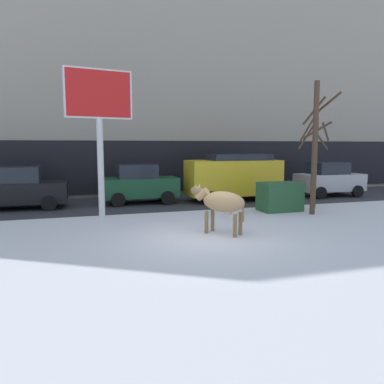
{
  "coord_description": "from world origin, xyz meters",
  "views": [
    {
      "loc": [
        -3.53,
        -10.34,
        2.74
      ],
      "look_at": [
        0.4,
        2.35,
        1.1
      ],
      "focal_mm": 35.29,
      "sensor_mm": 36.0,
      "label": 1
    }
  ],
  "objects_px": {
    "car_darkgreen_hatchback": "(140,184)",
    "bare_tree_right_lot": "(315,157)",
    "cow_tan": "(221,202)",
    "car_silver_hatchback": "(329,179)",
    "billboard": "(99,103)",
    "bare_tree_left_lot": "(315,144)",
    "car_yellow_van": "(234,176)",
    "car_black_sedan": "(16,188)",
    "dumpster": "(280,197)",
    "pedestrian_near_billboard": "(190,178)"
  },
  "relations": [
    {
      "from": "bare_tree_left_lot",
      "to": "car_black_sedan",
      "type": "bearing_deg",
      "value": 157.35
    },
    {
      "from": "bare_tree_right_lot",
      "to": "dumpster",
      "type": "height_order",
      "value": "bare_tree_right_lot"
    },
    {
      "from": "car_black_sedan",
      "to": "car_yellow_van",
      "type": "height_order",
      "value": "car_yellow_van"
    },
    {
      "from": "car_darkgreen_hatchback",
      "to": "bare_tree_left_lot",
      "type": "bearing_deg",
      "value": -38.51
    },
    {
      "from": "car_yellow_van",
      "to": "pedestrian_near_billboard",
      "type": "distance_m",
      "value": 3.45
    },
    {
      "from": "pedestrian_near_billboard",
      "to": "dumpster",
      "type": "xyz_separation_m",
      "value": [
        1.98,
        -6.51,
        -0.28
      ]
    },
    {
      "from": "cow_tan",
      "to": "pedestrian_near_billboard",
      "type": "distance_m",
      "value": 9.89
    },
    {
      "from": "billboard",
      "to": "dumpster",
      "type": "height_order",
      "value": "billboard"
    },
    {
      "from": "cow_tan",
      "to": "dumpster",
      "type": "bearing_deg",
      "value": 39.25
    },
    {
      "from": "car_yellow_van",
      "to": "pedestrian_near_billboard",
      "type": "relative_size",
      "value": 2.67
    },
    {
      "from": "billboard",
      "to": "dumpster",
      "type": "relative_size",
      "value": 3.27
    },
    {
      "from": "dumpster",
      "to": "car_silver_hatchback",
      "type": "bearing_deg",
      "value": 33.94
    },
    {
      "from": "car_darkgreen_hatchback",
      "to": "car_yellow_van",
      "type": "relative_size",
      "value": 0.76
    },
    {
      "from": "car_darkgreen_hatchback",
      "to": "pedestrian_near_billboard",
      "type": "bearing_deg",
      "value": 38.67
    },
    {
      "from": "bare_tree_right_lot",
      "to": "car_yellow_van",
      "type": "bearing_deg",
      "value": 131.88
    },
    {
      "from": "billboard",
      "to": "bare_tree_left_lot",
      "type": "distance_m",
      "value": 8.51
    },
    {
      "from": "car_black_sedan",
      "to": "car_yellow_van",
      "type": "relative_size",
      "value": 0.91
    },
    {
      "from": "cow_tan",
      "to": "bare_tree_left_lot",
      "type": "bearing_deg",
      "value": 23.91
    },
    {
      "from": "cow_tan",
      "to": "bare_tree_right_lot",
      "type": "xyz_separation_m",
      "value": [
        5.84,
        3.61,
        1.26
      ]
    },
    {
      "from": "car_silver_hatchback",
      "to": "pedestrian_near_billboard",
      "type": "bearing_deg",
      "value": 155.3
    },
    {
      "from": "car_darkgreen_hatchback",
      "to": "dumpster",
      "type": "height_order",
      "value": "car_darkgreen_hatchback"
    },
    {
      "from": "cow_tan",
      "to": "car_yellow_van",
      "type": "xyz_separation_m",
      "value": [
        3.23,
        6.52,
        0.25
      ]
    },
    {
      "from": "car_yellow_van",
      "to": "car_black_sedan",
      "type": "bearing_deg",
      "value": 177.55
    },
    {
      "from": "car_darkgreen_hatchback",
      "to": "bare_tree_right_lot",
      "type": "bearing_deg",
      "value": -25.46
    },
    {
      "from": "cow_tan",
      "to": "car_yellow_van",
      "type": "bearing_deg",
      "value": 63.65
    },
    {
      "from": "billboard",
      "to": "car_darkgreen_hatchback",
      "type": "height_order",
      "value": "billboard"
    },
    {
      "from": "bare_tree_left_lot",
      "to": "dumpster",
      "type": "bearing_deg",
      "value": 129.96
    },
    {
      "from": "car_black_sedan",
      "to": "car_yellow_van",
      "type": "distance_m",
      "value": 10.0
    },
    {
      "from": "cow_tan",
      "to": "pedestrian_near_billboard",
      "type": "bearing_deg",
      "value": 78.77
    },
    {
      "from": "dumpster",
      "to": "pedestrian_near_billboard",
      "type": "bearing_deg",
      "value": 106.95
    },
    {
      "from": "billboard",
      "to": "bare_tree_left_lot",
      "type": "relative_size",
      "value": 1.06
    },
    {
      "from": "car_silver_hatchback",
      "to": "bare_tree_right_lot",
      "type": "xyz_separation_m",
      "value": [
        -3.0,
        -2.91,
        1.33
      ]
    },
    {
      "from": "billboard",
      "to": "car_darkgreen_hatchback",
      "type": "xyz_separation_m",
      "value": [
        1.97,
        3.05,
        -3.39
      ]
    },
    {
      "from": "billboard",
      "to": "car_darkgreen_hatchback",
      "type": "bearing_deg",
      "value": 57.09
    },
    {
      "from": "car_darkgreen_hatchback",
      "to": "bare_tree_right_lot",
      "type": "height_order",
      "value": "bare_tree_right_lot"
    },
    {
      "from": "car_yellow_van",
      "to": "bare_tree_right_lot",
      "type": "height_order",
      "value": "bare_tree_right_lot"
    },
    {
      "from": "car_silver_hatchback",
      "to": "bare_tree_left_lot",
      "type": "relative_size",
      "value": 0.67
    },
    {
      "from": "billboard",
      "to": "pedestrian_near_billboard",
      "type": "distance_m",
      "value": 8.5
    },
    {
      "from": "car_darkgreen_hatchback",
      "to": "dumpster",
      "type": "bearing_deg",
      "value": -36.08
    },
    {
      "from": "car_darkgreen_hatchback",
      "to": "bare_tree_right_lot",
      "type": "xyz_separation_m",
      "value": [
        7.23,
        -3.44,
        1.33
      ]
    },
    {
      "from": "bare_tree_left_lot",
      "to": "bare_tree_right_lot",
      "type": "xyz_separation_m",
      "value": [
        1.04,
        1.48,
        -0.54
      ]
    },
    {
      "from": "billboard",
      "to": "bare_tree_right_lot",
      "type": "distance_m",
      "value": 9.44
    },
    {
      "from": "car_black_sedan",
      "to": "bare_tree_left_lot",
      "type": "xyz_separation_m",
      "value": [
        11.56,
        -4.82,
        1.89
      ]
    },
    {
      "from": "pedestrian_near_billboard",
      "to": "dumpster",
      "type": "height_order",
      "value": "pedestrian_near_billboard"
    },
    {
      "from": "car_silver_hatchback",
      "to": "pedestrian_near_billboard",
      "type": "relative_size",
      "value": 2.04
    },
    {
      "from": "car_silver_hatchback",
      "to": "car_darkgreen_hatchback",
      "type": "bearing_deg",
      "value": 177.02
    },
    {
      "from": "bare_tree_right_lot",
      "to": "dumpster",
      "type": "xyz_separation_m",
      "value": [
        -1.94,
        -0.42,
        -1.65
      ]
    },
    {
      "from": "bare_tree_left_lot",
      "to": "bare_tree_right_lot",
      "type": "height_order",
      "value": "bare_tree_left_lot"
    },
    {
      "from": "bare_tree_left_lot",
      "to": "cow_tan",
      "type": "bearing_deg",
      "value": -156.09
    },
    {
      "from": "car_darkgreen_hatchback",
      "to": "pedestrian_near_billboard",
      "type": "relative_size",
      "value": 2.04
    }
  ]
}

